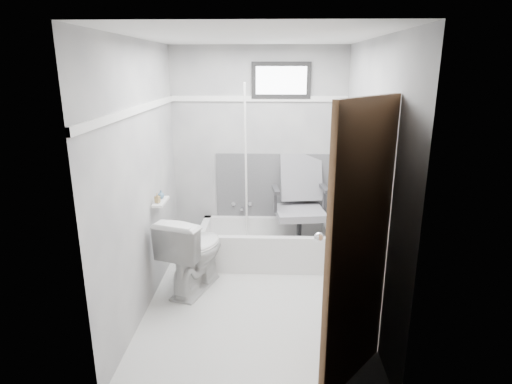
{
  "coord_description": "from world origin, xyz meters",
  "views": [
    {
      "loc": [
        0.13,
        -3.62,
        2.17
      ],
      "look_at": [
        0.0,
        0.35,
        1.0
      ],
      "focal_mm": 30.0,
      "sensor_mm": 36.0,
      "label": 1
    }
  ],
  "objects_px": {
    "toilet": "(194,252)",
    "soap_bottle_a": "(157,198)",
    "bathtub": "(266,244)",
    "office_chair": "(300,206)",
    "door": "(411,271)",
    "soap_bottle_b": "(161,194)"
  },
  "relations": [
    {
      "from": "office_chair",
      "to": "toilet",
      "type": "bearing_deg",
      "value": -154.77
    },
    {
      "from": "door",
      "to": "bathtub",
      "type": "bearing_deg",
      "value": 111.84
    },
    {
      "from": "bathtub",
      "to": "office_chair",
      "type": "bearing_deg",
      "value": 5.53
    },
    {
      "from": "toilet",
      "to": "soap_bottle_b",
      "type": "relative_size",
      "value": 9.68
    },
    {
      "from": "toilet",
      "to": "soap_bottle_a",
      "type": "distance_m",
      "value": 0.65
    },
    {
      "from": "bathtub",
      "to": "door",
      "type": "xyz_separation_m",
      "value": [
        0.89,
        -2.21,
        0.79
      ]
    },
    {
      "from": "toilet",
      "to": "soap_bottle_b",
      "type": "bearing_deg",
      "value": -0.21
    },
    {
      "from": "door",
      "to": "toilet",
      "type": "bearing_deg",
      "value": 135.85
    },
    {
      "from": "bathtub",
      "to": "soap_bottle_a",
      "type": "xyz_separation_m",
      "value": [
        -1.03,
        -0.69,
        0.76
      ]
    },
    {
      "from": "soap_bottle_a",
      "to": "soap_bottle_b",
      "type": "xyz_separation_m",
      "value": [
        0.0,
        0.14,
        -0.01
      ]
    },
    {
      "from": "door",
      "to": "soap_bottle_b",
      "type": "height_order",
      "value": "door"
    },
    {
      "from": "toilet",
      "to": "soap_bottle_a",
      "type": "xyz_separation_m",
      "value": [
        -0.32,
        -0.03,
        0.57
      ]
    },
    {
      "from": "toilet",
      "to": "door",
      "type": "distance_m",
      "value": 2.31
    },
    {
      "from": "door",
      "to": "soap_bottle_b",
      "type": "bearing_deg",
      "value": 139.11
    },
    {
      "from": "door",
      "to": "soap_bottle_a",
      "type": "bearing_deg",
      "value": 141.58
    },
    {
      "from": "door",
      "to": "soap_bottle_b",
      "type": "distance_m",
      "value": 2.54
    },
    {
      "from": "bathtub",
      "to": "toilet",
      "type": "bearing_deg",
      "value": -137.41
    },
    {
      "from": "office_chair",
      "to": "door",
      "type": "distance_m",
      "value": 2.33
    },
    {
      "from": "bathtub",
      "to": "soap_bottle_a",
      "type": "relative_size",
      "value": 16.03
    },
    {
      "from": "soap_bottle_b",
      "to": "soap_bottle_a",
      "type": "bearing_deg",
      "value": -90.0
    },
    {
      "from": "soap_bottle_a",
      "to": "soap_bottle_b",
      "type": "relative_size",
      "value": 1.13
    },
    {
      "from": "toilet",
      "to": "door",
      "type": "bearing_deg",
      "value": 154.5
    }
  ]
}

